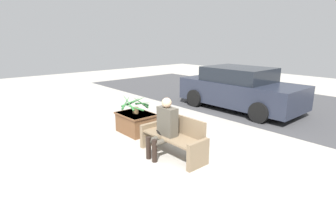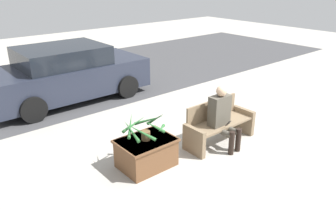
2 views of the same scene
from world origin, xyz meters
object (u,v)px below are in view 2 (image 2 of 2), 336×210
at_px(bench, 218,124).
at_px(planter_box, 146,152).
at_px(potted_plant, 145,128).
at_px(parked_car, 67,74).
at_px(person_seated, 222,115).

relative_size(bench, planter_box, 1.61).
height_order(bench, potted_plant, potted_plant).
distance_m(bench, parked_car, 4.37).
relative_size(bench, parked_car, 0.38).
bearing_deg(person_seated, planter_box, 167.28).
height_order(bench, parked_car, parked_car).
bearing_deg(planter_box, person_seated, -12.72).
distance_m(planter_box, potted_plant, 0.46).
height_order(person_seated, parked_car, parked_car).
bearing_deg(bench, parked_car, 106.71).
height_order(person_seated, potted_plant, person_seated).
relative_size(person_seated, potted_plant, 1.53).
bearing_deg(bench, person_seated, -121.00).
height_order(potted_plant, parked_car, parked_car).
relative_size(person_seated, parked_car, 0.30).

